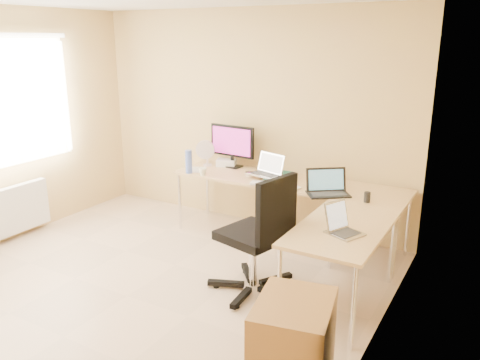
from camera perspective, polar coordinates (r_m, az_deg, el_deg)
The scene contains 23 objects.
floor at distance 4.63m, azimuth -13.16°, elevation -13.18°, with size 4.50×4.50×0.00m, color #CDAF90.
wall_back at distance 5.94m, azimuth 0.95°, elevation 7.19°, with size 4.50×4.50×0.00m, color tan.
wall_right at distance 3.12m, azimuth 14.76°, elevation -1.93°, with size 4.50×4.50×0.00m, color tan.
desk_main at distance 5.51m, azimuth 5.49°, elevation -3.68°, with size 2.65×0.70×0.73m, color tan.
desk_return at distance 4.33m, azimuth 11.79°, elevation -9.80°, with size 0.70×1.30×0.73m, color tan.
monitor at distance 5.88m, azimuth -0.92°, elevation 4.01°, with size 0.60×0.19×0.52m, color black.
book_stack at distance 5.48m, azimuth 4.55°, elevation 0.52°, with size 0.23×0.31×0.05m, color #226F68.
laptop_center at distance 5.37m, azimuth 3.06°, elevation 1.78°, with size 0.36×0.27×0.23m, color #B7B7B7.
laptop_black at distance 4.92m, azimuth 10.43°, elevation -0.31°, with size 0.41×0.30×0.26m, color black.
keyboard at distance 5.20m, azimuth 3.81°, elevation -0.50°, with size 0.47×0.13×0.02m, color silver.
mouse at distance 5.10m, azimuth 6.71°, elevation -0.86°, with size 0.10×0.06×0.03m, color white.
mug at distance 5.57m, azimuth -4.42°, elevation 1.00°, with size 0.10×0.10×0.09m, color white.
cd_stack at distance 5.60m, azimuth 1.18°, elevation 0.81°, with size 0.11×0.11×0.03m, color silver.
water_bottle at distance 5.66m, azimuth -6.07°, elevation 2.16°, with size 0.08×0.08×0.27m, color #4D67C3.
papers at distance 5.82m, azimuth -5.13°, elevation 1.21°, with size 0.19×0.27×0.01m, color silver.
white_box at distance 5.97m, azimuth -1.63°, elevation 2.07°, with size 0.23×0.17×0.08m, color white.
desk_fan at distance 5.97m, azimuth -3.88°, elevation 3.07°, with size 0.23×0.23×0.30m, color beige.
black_cup at distance 4.80m, azimuth 14.76°, elevation -1.97°, with size 0.06×0.06×0.10m, color black.
laptop_return at distance 3.98m, azimuth 12.33°, elevation -4.91°, with size 0.24×0.30×0.20m, color #A6A6A6.
office_chair at distance 4.39m, azimuth 1.56°, elevation -7.09°, with size 0.69×0.69×1.15m, color black.
cabinet at distance 3.19m, azimuth 6.21°, elevation -20.10°, with size 0.45×0.55×0.77m, color brown.
radiator at distance 6.17m, azimuth -24.81°, elevation -3.11°, with size 0.09×0.80×0.55m, color white.
window at distance 5.93m, azimuth -26.31°, elevation 7.95°, with size 0.10×1.80×1.40m, color white.
Camera 1 is at (2.84, -2.87, 2.25)m, focal length 36.18 mm.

